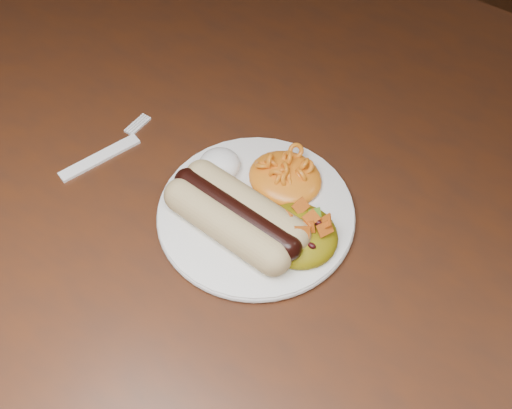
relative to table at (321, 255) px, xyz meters
The scene contains 7 objects.
table is the anchor object (origin of this frame).
plate 0.13m from the table, 139.34° to the right, with size 0.21×0.21×0.01m, color white.
hotdog 0.16m from the table, 129.68° to the right, with size 0.14×0.08×0.04m.
mac_and_cheese 0.13m from the table, behind, with size 0.08×0.08×0.03m, color orange.
sour_cream 0.18m from the table, 166.88° to the right, with size 0.05×0.05×0.03m, color white.
taco_salad 0.13m from the table, 94.53° to the right, with size 0.08×0.08×0.04m.
fork 0.29m from the table, 160.65° to the right, with size 0.02×0.15×0.00m, color white.
Camera 1 is at (0.15, -0.36, 1.28)m, focal length 42.00 mm.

